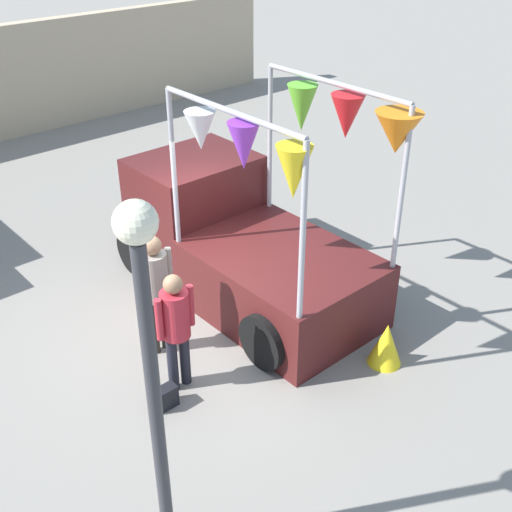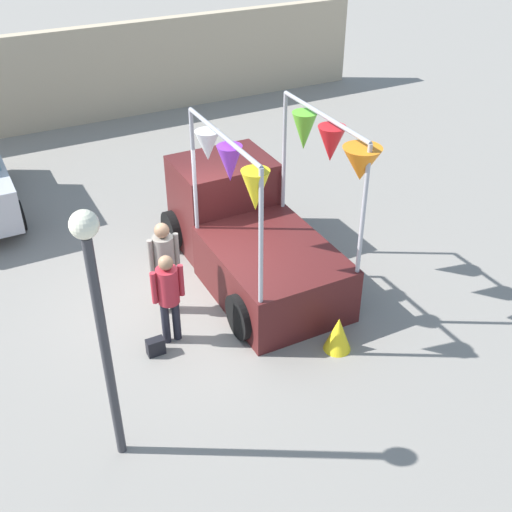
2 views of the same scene
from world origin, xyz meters
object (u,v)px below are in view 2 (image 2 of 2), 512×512
Objects in this scene: vendor_truck at (247,227)px; person_vendor at (164,260)px; folded_kite_bundle_sunflower at (338,334)px; person_customer at (168,291)px; handbag at (156,347)px; street_lamp at (98,307)px.

person_vendor is (-1.78, -0.54, 0.16)m from vendor_truck.
folded_kite_bundle_sunflower is at bearing -46.86° from person_vendor.
handbag is at bearing -150.26° from person_customer.
street_lamp is at bearing -173.80° from folded_kite_bundle_sunflower.
vendor_truck is at bearing 32.50° from handbag.
street_lamp is 6.03× the size of folded_kite_bundle_sunflower.
vendor_truck is 2.89m from handbag.
handbag is 2.95m from street_lamp.
person_customer reaches higher than folded_kite_bundle_sunflower.
vendor_truck is 2.45× the size of person_vendor.
vendor_truck reaches higher than folded_kite_bundle_sunflower.
folded_kite_bundle_sunflower is (3.64, 0.40, -2.09)m from street_lamp.
folded_kite_bundle_sunflower is at bearing -31.95° from person_customer.
person_customer is 2.68m from street_lamp.
person_vendor reaches higher than folded_kite_bundle_sunflower.
handbag is at bearing -147.50° from vendor_truck.
handbag is at bearing 56.66° from street_lamp.
street_lamp reaches higher than person_customer.
vendor_truck reaches higher than person_customer.
street_lamp reaches higher than person_vendor.
person_customer is 5.73× the size of handbag.
handbag is (-0.35, -0.20, -0.82)m from person_customer.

